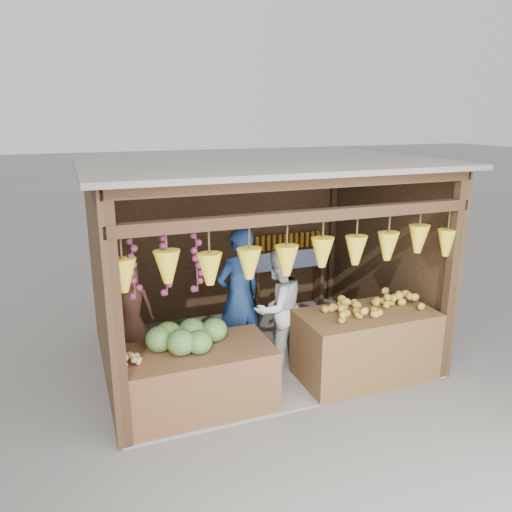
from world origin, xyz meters
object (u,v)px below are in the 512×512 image
Objects in this scene: counter_left at (194,380)px; vendor_seated at (131,308)px; man_standing at (239,297)px; woman_standing at (278,308)px; counter_right at (365,345)px.

vendor_seated is at bearing 114.75° from counter_left.
man_standing is 0.52m from woman_standing.
woman_standing is (0.45, -0.22, -0.14)m from man_standing.
vendor_seated reaches higher than counter_left.
vendor_seated is at bearing -32.03° from woman_standing.
woman_standing is 1.86m from vendor_seated.
counter_left is 1.56× the size of vendor_seated.
counter_right is at bearing 170.49° from vendor_seated.
counter_right is (2.18, -0.04, 0.07)m from counter_left.
man_standing is at bearing -175.36° from vendor_seated.
man_standing reaches higher than counter_left.
woman_standing is (1.30, 0.67, 0.42)m from counter_left.
counter_right is at bearing -0.97° from counter_left.
counter_right is 1.49× the size of vendor_seated.
counter_right is 0.91× the size of man_standing.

